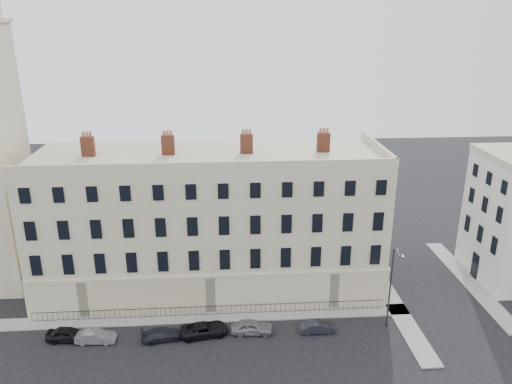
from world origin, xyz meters
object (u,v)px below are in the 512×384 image
at_px(car_d, 204,329).
at_px(car_f, 318,327).
at_px(car_b, 96,337).
at_px(car_c, 162,334).
at_px(car_e, 252,327).
at_px(car_a, 68,334).
at_px(streetlamp, 391,284).

xyz_separation_m(car_d, car_f, (10.71, -0.28, -0.06)).
bearing_deg(car_b, car_c, -87.74).
distance_m(car_b, car_c, 6.05).
height_order(car_e, car_f, car_e).
bearing_deg(car_c, car_d, -92.93).
distance_m(car_b, car_e, 14.39).
relative_size(car_b, car_e, 0.91).
distance_m(car_a, car_d, 12.54).
bearing_deg(car_a, car_b, -94.42).
relative_size(car_a, car_e, 0.98).
bearing_deg(car_b, streetlamp, -86.17).
height_order(car_a, car_d, car_a).
xyz_separation_m(car_a, car_d, (12.54, -0.01, -0.04)).
distance_m(car_a, streetlamp, 30.40).
xyz_separation_m(car_c, streetlamp, (21.49, 0.63, 4.04)).
bearing_deg(car_e, car_b, 95.92).
height_order(car_d, car_e, car_e).
relative_size(car_b, car_f, 1.06).
distance_m(car_b, car_d, 9.94).
bearing_deg(car_d, car_b, 83.16).
bearing_deg(streetlamp, car_c, -166.08).
bearing_deg(car_b, car_a, 83.37).
xyz_separation_m(car_c, car_f, (14.59, 0.17, -0.00)).
bearing_deg(streetlamp, car_e, -166.89).
bearing_deg(car_a, car_f, -85.91).
distance_m(car_c, car_f, 14.59).
height_order(car_c, car_e, car_e).
distance_m(car_c, streetlamp, 21.88).
xyz_separation_m(car_a, car_f, (23.25, -0.29, -0.11)).
bearing_deg(car_a, car_d, -85.26).
relative_size(car_b, car_c, 0.93).
distance_m(car_a, car_e, 16.98).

